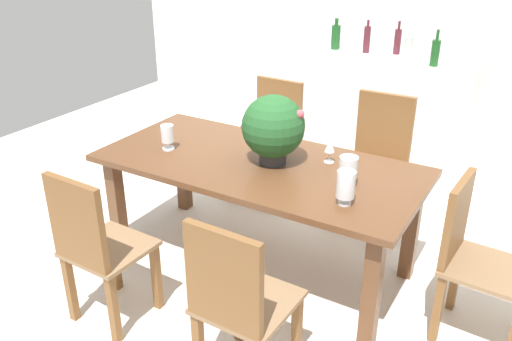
{
  "coord_description": "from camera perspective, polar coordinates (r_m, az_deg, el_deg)",
  "views": [
    {
      "loc": [
        1.54,
        -2.86,
        2.11
      ],
      "look_at": [
        -0.09,
        -0.11,
        0.62
      ],
      "focal_mm": 37.89,
      "sensor_mm": 36.0,
      "label": 1
    }
  ],
  "objects": [
    {
      "name": "dining_table",
      "position": [
        3.39,
        0.3,
        -0.62
      ],
      "size": [
        2.02,
        0.95,
        0.74
      ],
      "color": "brown",
      "rests_on": "ground"
    },
    {
      "name": "back_wall",
      "position": [
        5.73,
        15.37,
        16.06
      ],
      "size": [
        6.4,
        0.1,
        2.6
      ],
      "primitive_type": "cube",
      "color": "white",
      "rests_on": "ground"
    },
    {
      "name": "crystal_vase_left",
      "position": [
        3.05,
        9.72,
        0.25
      ],
      "size": [
        0.11,
        0.11,
        0.18
      ],
      "color": "silver",
      "rests_on": "dining_table"
    },
    {
      "name": "crystal_vase_right",
      "position": [
        2.85,
        9.46,
        -1.55
      ],
      "size": [
        0.1,
        0.1,
        0.19
      ],
      "color": "silver",
      "rests_on": "dining_table"
    },
    {
      "name": "chair_near_left",
      "position": [
        3.06,
        -16.61,
        -7.52
      ],
      "size": [
        0.43,
        0.43,
        0.95
      ],
      "rotation": [
        0.0,
        0.0,
        3.11
      ],
      "color": "brown",
      "rests_on": "ground"
    },
    {
      "name": "wine_bottle_clear",
      "position": [
        5.29,
        8.42,
        13.82
      ],
      "size": [
        0.08,
        0.08,
        0.29
      ],
      "color": "#194C1E",
      "rests_on": "kitchen_counter"
    },
    {
      "name": "chair_far_left",
      "position": [
        4.42,
        1.67,
        3.98
      ],
      "size": [
        0.47,
        0.49,
        0.95
      ],
      "rotation": [
        0.0,
        0.0,
        -0.04
      ],
      "color": "brown",
      "rests_on": "ground"
    },
    {
      "name": "wine_glass",
      "position": [
        3.34,
        7.8,
        2.5
      ],
      "size": [
        0.06,
        0.06,
        0.15
      ],
      "color": "silver",
      "rests_on": "dining_table"
    },
    {
      "name": "wine_bottle_amber",
      "position": [
        5.19,
        14.71,
        13.08
      ],
      "size": [
        0.06,
        0.06,
        0.3
      ],
      "color": "#511E28",
      "rests_on": "kitchen_counter"
    },
    {
      "name": "kitchen_counter",
      "position": [
        5.21,
        13.44,
        6.25
      ],
      "size": [
        1.56,
        0.5,
        0.99
      ],
      "primitive_type": "cube",
      "color": "silver",
      "rests_on": "ground"
    },
    {
      "name": "crystal_vase_center_near",
      "position": [
        3.55,
        -9.32,
        3.7
      ],
      "size": [
        0.08,
        0.08,
        0.17
      ],
      "color": "silver",
      "rests_on": "dining_table"
    },
    {
      "name": "wine_bottle_tall",
      "position": [
        5.01,
        15.84,
        12.37
      ],
      "size": [
        0.08,
        0.08,
        0.25
      ],
      "color": "#B2BFB7",
      "rests_on": "kitchen_counter"
    },
    {
      "name": "wine_bottle_green",
      "position": [
        4.83,
        18.4,
        11.76
      ],
      "size": [
        0.07,
        0.07,
        0.3
      ],
      "color": "#194C1E",
      "rests_on": "kitchen_counter"
    },
    {
      "name": "ground_plane",
      "position": [
        3.88,
        1.99,
        -7.97
      ],
      "size": [
        7.04,
        7.04,
        0.0
      ],
      "primitive_type": "plane",
      "color": "silver"
    },
    {
      "name": "chair_foot_end",
      "position": [
        3.1,
        21.94,
        -8.24
      ],
      "size": [
        0.48,
        0.43,
        0.91
      ],
      "rotation": [
        0.0,
        0.0,
        1.51
      ],
      "color": "brown",
      "rests_on": "ground"
    },
    {
      "name": "wine_bottle_dark",
      "position": [
        5.18,
        11.62,
        13.44
      ],
      "size": [
        0.06,
        0.06,
        0.3
      ],
      "color": "#511E28",
      "rests_on": "kitchen_counter"
    },
    {
      "name": "chair_near_right",
      "position": [
        2.55,
        -2.02,
        -13.56
      ],
      "size": [
        0.43,
        0.44,
        0.94
      ],
      "rotation": [
        0.0,
        0.0,
        3.12
      ],
      "color": "brown",
      "rests_on": "ground"
    },
    {
      "name": "chair_far_right",
      "position": [
        4.08,
        12.76,
        1.73
      ],
      "size": [
        0.46,
        0.43,
        0.98
      ],
      "rotation": [
        0.0,
        0.0,
        0.01
      ],
      "color": "brown",
      "rests_on": "ground"
    },
    {
      "name": "flower_centerpiece",
      "position": [
        3.25,
        1.83,
        4.54
      ],
      "size": [
        0.38,
        0.39,
        0.43
      ],
      "color": "#333338",
      "rests_on": "dining_table"
    }
  ]
}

